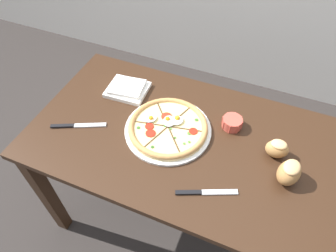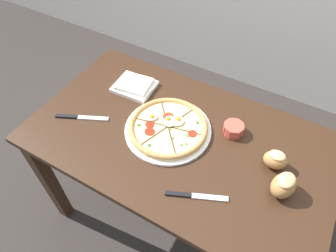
{
  "view_description": "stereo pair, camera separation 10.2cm",
  "coord_description": "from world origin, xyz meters",
  "views": [
    {
      "loc": [
        0.26,
        -0.76,
        1.76
      ],
      "look_at": [
        -0.06,
        0.01,
        0.79
      ],
      "focal_mm": 32.0,
      "sensor_mm": 36.0,
      "label": 1
    },
    {
      "loc": [
        0.35,
        -0.71,
        1.76
      ],
      "look_at": [
        -0.06,
        0.01,
        0.79
      ],
      "focal_mm": 32.0,
      "sensor_mm": 36.0,
      "label": 2
    }
  ],
  "objects": [
    {
      "name": "ground_plane",
      "position": [
        0.0,
        0.0,
        0.0
      ],
      "size": [
        12.0,
        12.0,
        0.0
      ],
      "primitive_type": "plane",
      "color": "#2D2826"
    },
    {
      "name": "dining_table",
      "position": [
        0.0,
        0.0,
        0.64
      ],
      "size": [
        1.29,
        0.74,
        0.76
      ],
      "color": "#331E11",
      "rests_on": "ground_plane"
    },
    {
      "name": "pizza",
      "position": [
        -0.06,
        0.01,
        0.78
      ],
      "size": [
        0.37,
        0.37,
        0.05
      ],
      "color": "white",
      "rests_on": "dining_table"
    },
    {
      "name": "ramekin_bowl",
      "position": [
        0.19,
        0.14,
        0.78
      ],
      "size": [
        0.09,
        0.09,
        0.05
      ],
      "color": "#C64C3D",
      "rests_on": "dining_table"
    },
    {
      "name": "napkin_folded",
      "position": [
        -0.34,
        0.16,
        0.78
      ],
      "size": [
        0.2,
        0.17,
        0.04
      ],
      "rotation": [
        0.0,
        0.0,
        0.05
      ],
      "color": "silver",
      "rests_on": "dining_table"
    },
    {
      "name": "bread_piece_near",
      "position": [
        0.39,
        0.06,
        0.8
      ],
      "size": [
        0.1,
        0.08,
        0.08
      ],
      "rotation": [
        0.0,
        0.0,
        0.1
      ],
      "color": "#B27F47",
      "rests_on": "dining_table"
    },
    {
      "name": "bread_piece_mid",
      "position": [
        0.45,
        -0.04,
        0.81
      ],
      "size": [
        0.11,
        0.13,
        0.1
      ],
      "rotation": [
        0.0,
        0.0,
        1.26
      ],
      "color": "#A3703D",
      "rests_on": "dining_table"
    },
    {
      "name": "knife_main",
      "position": [
        -0.44,
        -0.12,
        0.76
      ],
      "size": [
        0.23,
        0.12,
        0.01
      ],
      "rotation": [
        0.0,
        0.0,
        0.44
      ],
      "color": "silver",
      "rests_on": "dining_table"
    },
    {
      "name": "knife_spare",
      "position": [
        0.18,
        -0.21,
        0.76
      ],
      "size": [
        0.22,
        0.11,
        0.01
      ],
      "rotation": [
        0.0,
        0.0,
        0.41
      ],
      "color": "silver",
      "rests_on": "dining_table"
    }
  ]
}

